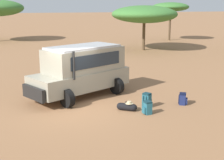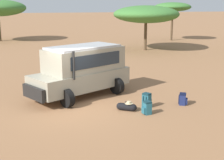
{
  "view_description": "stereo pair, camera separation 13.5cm",
  "coord_description": "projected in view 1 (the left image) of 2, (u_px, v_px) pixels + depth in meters",
  "views": [
    {
      "loc": [
        -2.16,
        -12.66,
        4.36
      ],
      "look_at": [
        1.77,
        0.6,
        1.0
      ],
      "focal_mm": 50.0,
      "sensor_mm": 36.0,
      "label": 1
    },
    {
      "loc": [
        -2.03,
        -12.7,
        4.36
      ],
      "look_at": [
        1.77,
        0.6,
        1.0
      ],
      "focal_mm": 50.0,
      "sensor_mm": 36.0,
      "label": 2
    }
  ],
  "objects": [
    {
      "name": "safari_vehicle",
      "position": [
        82.0,
        70.0,
        15.05
      ],
      "size": [
        5.33,
        3.97,
        2.44
      ],
      "color": "gray",
      "rests_on": "ground_plane"
    },
    {
      "name": "acacia_tree_centre_back",
      "position": [
        144.0,
        14.0,
        29.81
      ],
      "size": [
        6.22,
        6.68,
        4.28
      ],
      "color": "brown",
      "rests_on": "ground_plane"
    },
    {
      "name": "backpack_beside_front_wheel",
      "position": [
        147.0,
        100.0,
        13.53
      ],
      "size": [
        0.44,
        0.42,
        0.64
      ],
      "color": "#235B6B",
      "rests_on": "ground_plane"
    },
    {
      "name": "ground_plane",
      "position": [
        76.0,
        108.0,
        13.42
      ],
      "size": [
        320.0,
        320.0,
        0.0
      ],
      "primitive_type": "plane",
      "color": "#936642"
    },
    {
      "name": "backpack_near_rear_wheel",
      "position": [
        183.0,
        99.0,
        13.9
      ],
      "size": [
        0.46,
        0.44,
        0.53
      ],
      "color": "navy",
      "rests_on": "ground_plane"
    },
    {
      "name": "backpack_cluster_center",
      "position": [
        147.0,
        108.0,
        12.69
      ],
      "size": [
        0.4,
        0.34,
        0.54
      ],
      "color": "#235B6B",
      "rests_on": "ground_plane"
    },
    {
      "name": "acacia_tree_right_mid",
      "position": [
        171.0,
        7.0,
        38.05
      ],
      "size": [
        4.46,
        4.48,
        4.62
      ],
      "color": "brown",
      "rests_on": "ground_plane"
    },
    {
      "name": "duffel_bag_low_black_case",
      "position": [
        127.0,
        107.0,
        13.14
      ],
      "size": [
        0.78,
        0.64,
        0.41
      ],
      "color": "black",
      "rests_on": "ground_plane"
    }
  ]
}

